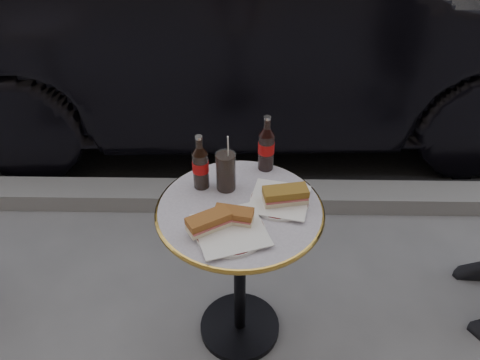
{
  "coord_description": "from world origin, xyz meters",
  "views": [
    {
      "loc": [
        0.02,
        -1.3,
        1.84
      ],
      "look_at": [
        0.0,
        0.05,
        0.82
      ],
      "focal_mm": 35.0,
      "sensor_mm": 36.0,
      "label": 1
    }
  ],
  "objects_px": {
    "cola_glass": "(226,171)",
    "cola_bottle_left": "(200,162)",
    "plate_left": "(230,232)",
    "cola_bottle_right": "(266,143)",
    "bistro_table": "(240,275)",
    "plate_right": "(280,201)",
    "parked_car": "(253,21)"
  },
  "relations": [
    {
      "from": "plate_left",
      "to": "parked_car",
      "type": "xyz_separation_m",
      "value": [
        0.09,
        2.06,
        0.04
      ]
    },
    {
      "from": "bistro_table",
      "to": "cola_glass",
      "type": "bearing_deg",
      "value": 115.35
    },
    {
      "from": "cola_bottle_left",
      "to": "cola_bottle_right",
      "type": "xyz_separation_m",
      "value": [
        0.25,
        0.13,
        0.01
      ]
    },
    {
      "from": "cola_bottle_left",
      "to": "cola_bottle_right",
      "type": "distance_m",
      "value": 0.28
    },
    {
      "from": "cola_bottle_right",
      "to": "parked_car",
      "type": "relative_size",
      "value": 0.05
    },
    {
      "from": "bistro_table",
      "to": "plate_left",
      "type": "height_order",
      "value": "plate_left"
    },
    {
      "from": "bistro_table",
      "to": "cola_bottle_left",
      "type": "bearing_deg",
      "value": 140.14
    },
    {
      "from": "plate_right",
      "to": "cola_glass",
      "type": "xyz_separation_m",
      "value": [
        -0.2,
        0.08,
        0.07
      ]
    },
    {
      "from": "cola_glass",
      "to": "plate_left",
      "type": "bearing_deg",
      "value": -84.46
    },
    {
      "from": "cola_bottle_right",
      "to": "parked_car",
      "type": "bearing_deg",
      "value": 91.39
    },
    {
      "from": "bistro_table",
      "to": "parked_car",
      "type": "xyz_separation_m",
      "value": [
        0.06,
        1.92,
        0.41
      ]
    },
    {
      "from": "plate_left",
      "to": "cola_glass",
      "type": "xyz_separation_m",
      "value": [
        -0.02,
        0.25,
        0.07
      ]
    },
    {
      "from": "cola_glass",
      "to": "parked_car",
      "type": "xyz_separation_m",
      "value": [
        0.11,
        1.81,
        -0.04
      ]
    },
    {
      "from": "bistro_table",
      "to": "cola_bottle_right",
      "type": "bearing_deg",
      "value": 68.12
    },
    {
      "from": "parked_car",
      "to": "plate_left",
      "type": "bearing_deg",
      "value": 175.3
    },
    {
      "from": "cola_bottle_right",
      "to": "cola_glass",
      "type": "distance_m",
      "value": 0.21
    },
    {
      "from": "cola_bottle_right",
      "to": "plate_left",
      "type": "bearing_deg",
      "value": -108.66
    },
    {
      "from": "plate_right",
      "to": "cola_bottle_left",
      "type": "relative_size",
      "value": 0.97
    },
    {
      "from": "cola_bottle_right",
      "to": "parked_car",
      "type": "distance_m",
      "value": 1.67
    },
    {
      "from": "plate_left",
      "to": "plate_right",
      "type": "relative_size",
      "value": 1.11
    },
    {
      "from": "plate_left",
      "to": "cola_bottle_right",
      "type": "xyz_separation_m",
      "value": [
        0.13,
        0.39,
        0.11
      ]
    },
    {
      "from": "bistro_table",
      "to": "plate_left",
      "type": "xyz_separation_m",
      "value": [
        -0.03,
        -0.14,
        0.37
      ]
    },
    {
      "from": "bistro_table",
      "to": "parked_car",
      "type": "relative_size",
      "value": 0.16
    },
    {
      "from": "bistro_table",
      "to": "plate_left",
      "type": "relative_size",
      "value": 3.0
    },
    {
      "from": "plate_left",
      "to": "cola_bottle_right",
      "type": "height_order",
      "value": "cola_bottle_right"
    },
    {
      "from": "cola_glass",
      "to": "cola_bottle_left",
      "type": "bearing_deg",
      "value": 173.93
    },
    {
      "from": "plate_right",
      "to": "cola_bottle_right",
      "type": "relative_size",
      "value": 0.92
    },
    {
      "from": "cola_bottle_left",
      "to": "cola_bottle_right",
      "type": "relative_size",
      "value": 0.95
    },
    {
      "from": "bistro_table",
      "to": "plate_right",
      "type": "distance_m",
      "value": 0.4
    },
    {
      "from": "plate_left",
      "to": "plate_right",
      "type": "bearing_deg",
      "value": 43.58
    },
    {
      "from": "plate_left",
      "to": "cola_bottle_left",
      "type": "distance_m",
      "value": 0.31
    },
    {
      "from": "bistro_table",
      "to": "parked_car",
      "type": "bearing_deg",
      "value": 88.21
    }
  ]
}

